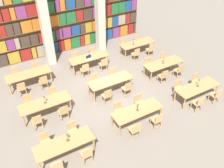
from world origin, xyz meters
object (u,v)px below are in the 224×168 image
(chair_17, at_px, (94,81))
(desk_lamp_4, at_px, (164,59))
(chair_0, at_px, (57,167))
(chair_6, at_px, (157,120))
(chair_19, at_px, (114,75))
(reading_table_3, at_px, (45,104))
(chair_16, at_px, (107,95))
(pillar_center, at_px, (100,6))
(chair_30, at_px, (103,64))
(chair_32, at_px, (136,54))
(chair_25, at_px, (15,75))
(chair_35, at_px, (138,41))
(chair_21, at_px, (148,64))
(chair_28, at_px, (85,69))
(chair_13, at_px, (29,103))
(chair_22, at_px, (179,70))
(reading_table_4, at_px, (110,81))
(reading_table_5, at_px, (164,64))
(chair_10, at_px, (216,95))
(chair_33, at_px, (124,45))
(chair_1, at_px, (46,141))
(chair_23, at_px, (164,59))
(desk_lamp_5, at_px, (89,53))
(chair_3, at_px, (73,130))
(chair_15, at_px, (53,95))
(pillar_left, at_px, (44,17))
(chair_20, at_px, (163,76))
(chair_31, at_px, (93,54))
(chair_11, at_px, (196,81))
(desk_lamp_3, at_px, (44,98))
(chair_27, at_px, (36,69))
(chair_26, at_px, (43,82))
(chair_34, at_px, (150,49))
(reading_table_7, at_px, (89,58))
(reading_table_6, at_px, (29,75))
(chair_4, at_px, (135,130))
(desk_lamp_6, at_px, (133,41))
(reading_table_0, at_px, (64,144))
(desk_lamp_0, at_px, (67,136))
(chair_18, at_px, (127,88))
(chair_8, at_px, (198,103))
(reading_table_2, at_px, (197,88))
(chair_5, at_px, (118,110))
(chair_12, at_px, (37,121))
(chair_2, at_px, (87,154))
(reading_table_1, at_px, (137,112))
(laptop, at_px, (89,58))
(chair_14, at_px, (63,112))
(desk_lamp_2, at_px, (199,81))
(desk_lamp_1, at_px, (138,106))

(chair_17, xyz_separation_m, desk_lamp_4, (4.06, -0.75, 0.58))
(chair_0, height_order, chair_6, same)
(chair_19, bearing_deg, reading_table_3, 10.08)
(chair_16, bearing_deg, pillar_center, 65.57)
(chair_30, distance_m, chair_32, 2.36)
(reading_table_3, height_order, chair_25, chair_25)
(chair_35, bearing_deg, chair_30, 22.46)
(chair_21, xyz_separation_m, chair_28, (-3.53, 1.34, 0.00))
(chair_13, height_order, chair_22, same)
(reading_table_4, relative_size, reading_table_5, 1.00)
(chair_10, relative_size, chair_33, 1.00)
(chair_1, bearing_deg, chair_19, -150.17)
(chair_0, distance_m, chair_19, 6.32)
(chair_23, bearing_deg, desk_lamp_5, -26.91)
(chair_3, relative_size, chair_15, 1.00)
(pillar_left, bearing_deg, chair_20, -47.33)
(chair_1, distance_m, chair_32, 8.24)
(chair_19, bearing_deg, chair_3, 37.42)
(chair_32, bearing_deg, chair_23, -50.96)
(chair_31, xyz_separation_m, chair_32, (2.36, -1.36, 0.00))
(chair_11, xyz_separation_m, chair_20, (-1.25, 1.23, 0.00))
(chair_11, distance_m, desk_lamp_3, 7.97)
(chair_0, xyz_separation_m, chair_6, (4.72, 0.13, 0.00))
(chair_10, height_order, chair_27, same)
(chair_26, height_order, chair_34, same)
(chair_19, xyz_separation_m, reading_table_7, (-0.60, 1.99, 0.22))
(reading_table_6, bearing_deg, chair_4, -63.80)
(chair_15, relative_size, chair_27, 1.00)
(chair_3, bearing_deg, desk_lamp_6, -142.60)
(reading_table_0, distance_m, desk_lamp_0, 0.39)
(reading_table_5, bearing_deg, pillar_center, 111.69)
(reading_table_5, xyz_separation_m, chair_22, (0.59, -0.70, -0.22))
(chair_15, height_order, chair_18, same)
(chair_16, relative_size, chair_26, 1.00)
(chair_8, bearing_deg, chair_35, 80.58)
(pillar_left, distance_m, reading_table_2, 9.21)
(reading_table_3, relative_size, chair_20, 2.74)
(chair_31, bearing_deg, chair_5, 76.59)
(chair_12, height_order, chair_25, same)
(chair_2, height_order, reading_table_1, chair_2)
(laptop, bearing_deg, pillar_center, 47.62)
(reading_table_0, relative_size, desk_lamp_0, 6.06)
(reading_table_2, distance_m, chair_32, 4.75)
(chair_14, distance_m, chair_17, 2.73)
(chair_26, bearing_deg, desk_lamp_2, -35.08)
(reading_table_5, height_order, reading_table_7, same)
(chair_11, xyz_separation_m, chair_32, (-1.22, 4.01, 0.00))
(desk_lamp_1, relative_size, chair_20, 0.44)
(chair_21, bearing_deg, reading_table_5, 128.66)
(chair_4, relative_size, chair_12, 1.00)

